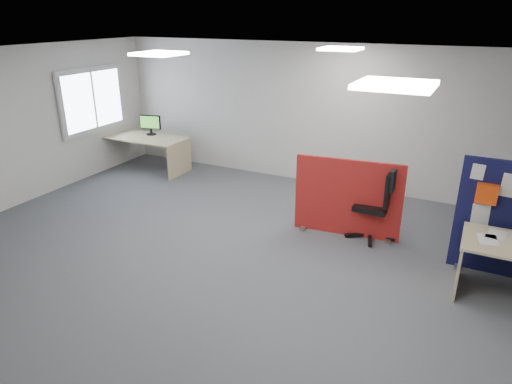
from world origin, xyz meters
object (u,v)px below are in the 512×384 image
at_px(red_divider, 348,199).
at_px(monitor_second, 150,124).
at_px(office_chair, 381,199).
at_px(second_desk, 148,144).

xyz_separation_m(red_divider, monitor_second, (-4.75, 1.33, 0.37)).
bearing_deg(office_chair, red_divider, -167.99).
distance_m(monitor_second, office_chair, 5.39).
distance_m(second_desk, monitor_second, 0.44).
height_order(second_desk, office_chair, office_chair).
bearing_deg(red_divider, office_chair, 2.72).
bearing_deg(red_divider, monitor_second, 158.10).
bearing_deg(monitor_second, second_desk, -96.62).
relative_size(second_desk, monitor_second, 3.77).
height_order(red_divider, monitor_second, red_divider).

